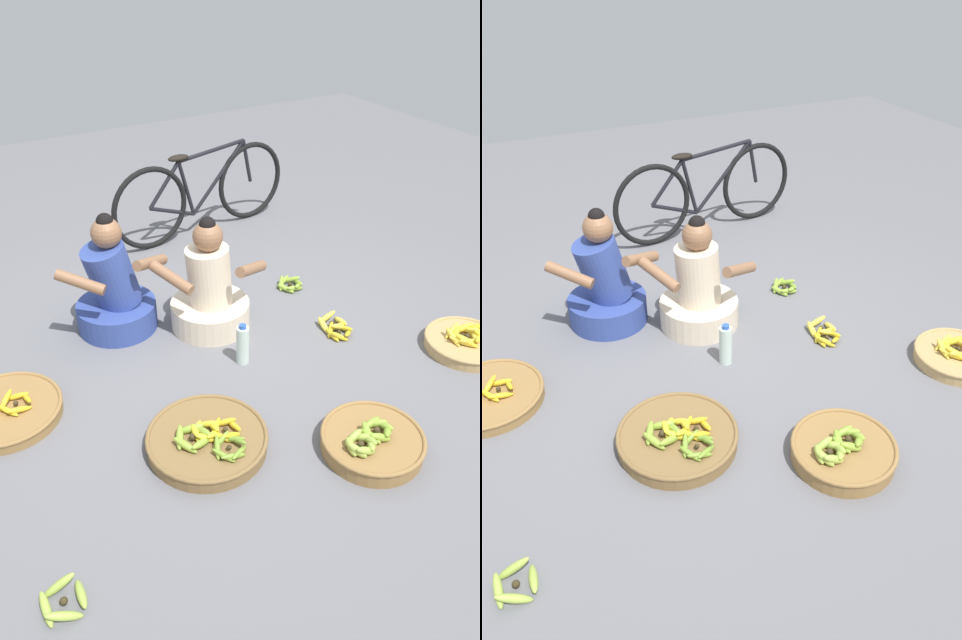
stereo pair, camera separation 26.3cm
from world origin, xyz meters
The scene contains 12 objects.
ground_plane centered at (0.00, 0.00, 0.00)m, with size 10.00×10.00×0.00m, color slate.
vendor_woman_front centered at (0.07, 0.30, 0.25)m, with size 0.73×0.54×0.78m.
vendor_woman_behind centered at (-0.47, 0.60, 0.26)m, with size 0.75×0.52×0.81m.
bicycle_leaning centered at (0.70, 1.61, 0.36)m, with size 1.70×0.24×0.73m.
banana_basket_front_left centered at (1.33, -0.75, 0.05)m, with size 0.51×0.51×0.15m.
banana_basket_near_vendor centered at (-0.47, -0.67, 0.05)m, with size 0.63×0.63×0.15m.
banana_basket_back_center centered at (-1.31, 0.08, 0.04)m, with size 0.61×0.61×0.14m.
banana_basket_mid_left centered at (0.24, -1.12, 0.06)m, with size 0.53×0.53×0.16m.
loose_bananas_back_left centered at (0.80, 0.43, 0.03)m, with size 0.22×0.22×0.09m.
loose_bananas_front_center centered at (-1.36, -1.14, 0.03)m, with size 0.19×0.19×0.10m.
loose_bananas_back_right centered at (0.74, -0.18, 0.03)m, with size 0.21×0.29×0.10m.
water_bottle centered at (0.04, -0.16, 0.13)m, with size 0.08×0.08×0.27m.
Camera 1 is at (-1.42, -2.60, 2.23)m, focal length 32.99 mm.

